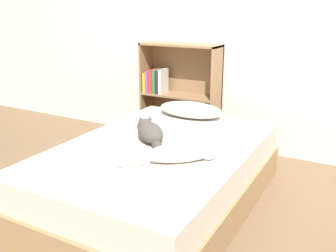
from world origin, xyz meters
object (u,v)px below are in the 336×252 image
(pillow, at_px, (191,110))
(cat_light, at_px, (184,153))
(cat_dark, at_px, (150,132))
(bookshelf, at_px, (178,92))
(bed, at_px, (159,175))

(pillow, bearing_deg, cat_light, -66.98)
(cat_light, relative_size, cat_dark, 1.26)
(cat_light, relative_size, bookshelf, 0.51)
(bed, relative_size, cat_light, 3.58)
(bed, relative_size, pillow, 3.23)
(bed, distance_m, cat_light, 0.42)
(cat_light, xyz_separation_m, bookshelf, (-0.74, 1.37, 0.02))
(cat_light, bearing_deg, pillow, 71.79)
(cat_light, xyz_separation_m, cat_dark, (-0.38, 0.22, 0.00))
(pillow, height_order, bookshelf, bookshelf)
(bed, distance_m, pillow, 0.79)
(cat_dark, bearing_deg, bed, -166.26)
(cat_dark, height_order, bookshelf, bookshelf)
(pillow, distance_m, bookshelf, 0.60)
(pillow, height_order, cat_dark, cat_dark)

